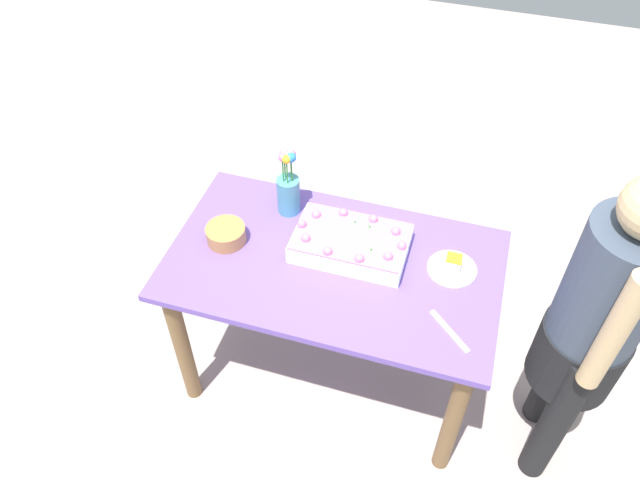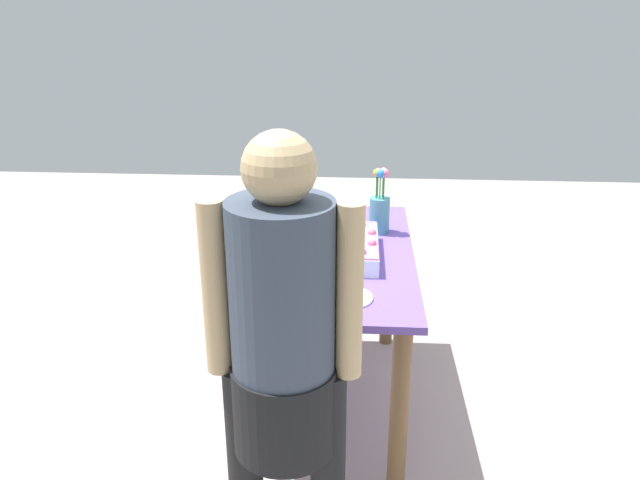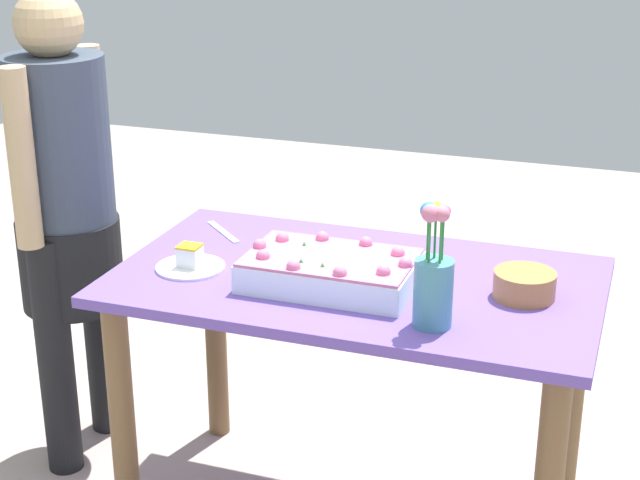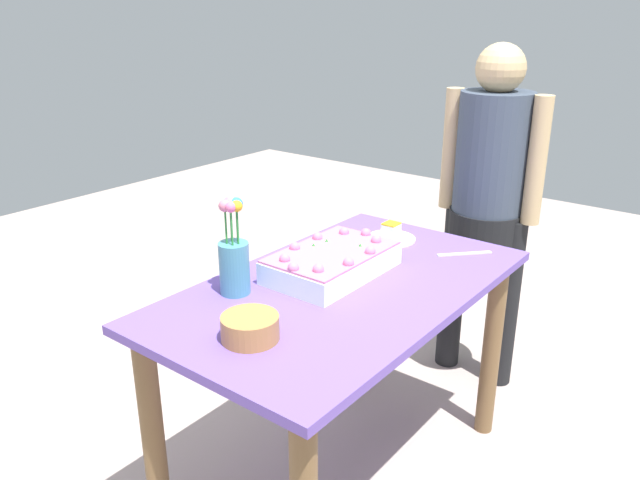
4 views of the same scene
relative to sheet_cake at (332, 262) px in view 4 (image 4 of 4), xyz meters
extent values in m
plane|color=#AA988F|center=(-0.05, -0.08, -0.82)|extent=(8.00, 8.00, 0.00)
cube|color=#664CA8|center=(-0.05, -0.08, -0.06)|extent=(1.30, 0.75, 0.03)
cylinder|color=brown|center=(0.53, -0.38, -0.44)|extent=(0.07, 0.07, 0.74)
cylinder|color=brown|center=(-0.62, 0.22, -0.44)|extent=(0.07, 0.07, 0.74)
cylinder|color=brown|center=(0.53, 0.22, -0.44)|extent=(0.07, 0.07, 0.74)
cube|color=white|center=(0.00, 0.00, -0.01)|extent=(0.44, 0.28, 0.07)
cube|color=#D16F9B|center=(0.00, 0.00, 0.04)|extent=(0.44, 0.27, 0.01)
sphere|color=#D16F9B|center=(0.20, 0.00, 0.04)|extent=(0.04, 0.04, 0.04)
sphere|color=#D16F9B|center=(0.16, 0.07, 0.04)|extent=(0.04, 0.04, 0.04)
sphere|color=#D16F9B|center=(0.06, 0.11, 0.04)|extent=(0.04, 0.04, 0.04)
sphere|color=#D16F9B|center=(-0.06, 0.11, 0.04)|extent=(0.04, 0.04, 0.04)
sphere|color=#D16F9B|center=(-0.16, 0.07, 0.04)|extent=(0.04, 0.04, 0.04)
sphere|color=#D16F9B|center=(-0.20, 0.00, 0.04)|extent=(0.04, 0.04, 0.04)
sphere|color=#D16F9B|center=(-0.16, -0.07, 0.04)|extent=(0.04, 0.04, 0.04)
sphere|color=#D16F9B|center=(-0.06, -0.11, 0.04)|extent=(0.04, 0.04, 0.04)
sphere|color=#D16F9B|center=(0.06, -0.11, 0.04)|extent=(0.04, 0.04, 0.04)
sphere|color=#D16F9B|center=(0.16, -0.07, 0.04)|extent=(0.04, 0.04, 0.04)
cone|color=#2D8438|center=(0.06, 0.07, 0.04)|extent=(0.02, 0.02, 0.02)
cone|color=#2D8438|center=(0.09, -0.05, 0.04)|extent=(0.02, 0.02, 0.02)
cone|color=#2D8438|center=(0.00, 0.08, 0.04)|extent=(0.02, 0.02, 0.02)
cylinder|color=white|center=(0.40, 0.02, -0.04)|extent=(0.19, 0.19, 0.01)
cube|color=white|center=(0.40, 0.02, -0.01)|extent=(0.06, 0.06, 0.05)
cube|color=gold|center=(0.40, 0.02, 0.02)|extent=(0.06, 0.06, 0.01)
cube|color=silver|center=(0.44, -0.28, -0.04)|extent=(0.16, 0.15, 0.00)
cylinder|color=teal|center=(-0.31, 0.15, 0.04)|extent=(0.09, 0.09, 0.17)
cylinder|color=#2D8438|center=(-0.29, 0.15, 0.18)|extent=(0.01, 0.01, 0.12)
sphere|color=#2B7BCB|center=(-0.29, 0.15, 0.25)|extent=(0.04, 0.04, 0.04)
cylinder|color=#2D8438|center=(-0.30, 0.16, 0.18)|extent=(0.01, 0.01, 0.12)
sphere|color=#D26E8D|center=(-0.30, 0.16, 0.25)|extent=(0.04, 0.04, 0.04)
cylinder|color=#2D8438|center=(-0.32, 0.16, 0.18)|extent=(0.01, 0.01, 0.12)
sphere|color=#D0718B|center=(-0.32, 0.16, 0.25)|extent=(0.04, 0.04, 0.04)
cylinder|color=#2D8438|center=(-0.32, 0.14, 0.18)|extent=(0.01, 0.01, 0.12)
sphere|color=pink|center=(-0.32, 0.14, 0.25)|extent=(0.03, 0.03, 0.03)
cylinder|color=#2D8438|center=(-0.30, 0.13, 0.18)|extent=(0.01, 0.01, 0.12)
sphere|color=#FAAC20|center=(-0.30, 0.13, 0.25)|extent=(0.04, 0.04, 0.04)
cylinder|color=#B0773E|center=(-0.49, -0.09, -0.01)|extent=(0.16, 0.16, 0.07)
cylinder|color=black|center=(0.90, -0.02, -0.43)|extent=(0.11, 0.11, 0.78)
cylinder|color=black|center=(0.90, -0.28, -0.43)|extent=(0.11, 0.11, 0.78)
cylinder|color=black|center=(0.90, -0.15, -0.16)|extent=(0.31, 0.32, 0.28)
cylinder|color=#384353|center=(0.90, -0.15, 0.22)|extent=(0.30, 0.30, 0.52)
sphere|color=tan|center=(0.90, -0.15, 0.57)|extent=(0.20, 0.20, 0.20)
cylinder|color=tan|center=(0.90, 0.03, 0.22)|extent=(0.08, 0.08, 0.52)
cylinder|color=tan|center=(0.90, -0.34, 0.22)|extent=(0.08, 0.08, 0.52)
camera|label=1|loc=(0.38, -1.65, 1.77)|focal=35.00mm
camera|label=2|loc=(2.45, 0.05, 0.98)|focal=35.00mm
camera|label=3|loc=(-0.76, 2.25, 0.97)|focal=55.00mm
camera|label=4|loc=(-1.55, -1.16, 0.80)|focal=35.00mm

